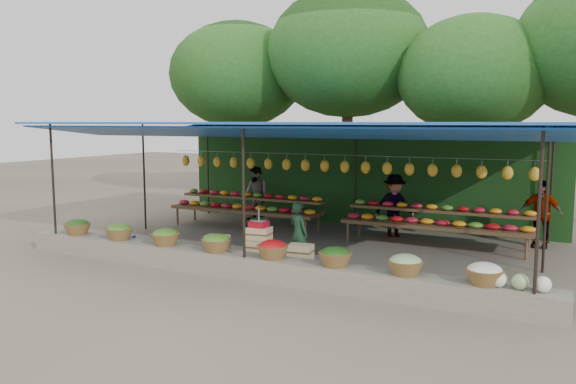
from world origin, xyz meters
The scene contains 16 objects.
ground centered at (0.00, 0.00, 0.00)m, with size 60.00×60.00×0.00m, color brown.
stone_curb centered at (0.00, -2.75, 0.20)m, with size 10.60×0.55×0.40m, color #676152.
stall_canopy centered at (0.00, 0.07, 2.68)m, with size 10.80×6.60×2.82m.
produce_baskets centered at (-0.10, -2.75, 0.56)m, with size 8.98×0.58×0.34m.
netting_backdrop centered at (0.00, 3.15, 1.25)m, with size 10.60×0.06×2.50m, color #1C4619.
tree_row centered at (0.50, 6.09, 4.70)m, with size 16.51×5.50×7.12m.
fruit_table_left centered at (-2.49, 1.35, 0.61)m, with size 4.21×0.95×0.93m.
fruit_table_right centered at (2.51, 1.35, 0.61)m, with size 4.21×0.95×0.93m.
crate_counter centered at (-0.26, -1.94, 0.31)m, with size 2.39×0.39×0.77m.
weighing_scale centered at (-0.24, -1.94, 0.86)m, with size 0.35×0.35×0.37m.
vendor_seated centered at (0.38, -1.45, 0.62)m, with size 0.46×0.30×1.25m, color #193824.
customer_left centered at (-2.74, 2.30, 0.78)m, with size 0.76×0.59×1.57m, color slate.
customer_mid centered at (1.35, 1.99, 0.78)m, with size 1.00×0.58×1.55m, color slate.
customer_right centered at (4.63, 2.31, 0.77)m, with size 0.90×0.37×1.53m, color slate.
blue_crate_front centered at (-3.65, -2.14, 0.15)m, with size 0.52×0.37×0.31m, color navy.
blue_crate_back centered at (-4.04, -2.14, 0.13)m, with size 0.45×0.32×0.27m, color navy.
Camera 1 is at (5.14, -11.37, 2.83)m, focal length 35.00 mm.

